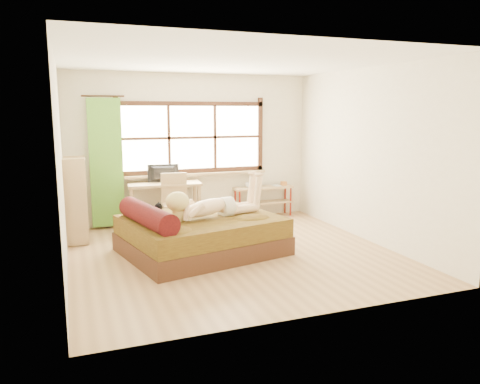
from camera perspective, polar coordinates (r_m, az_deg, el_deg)
name	(u,v)px	position (r m, az deg, el deg)	size (l,w,h in m)	color
floor	(233,253)	(6.82, -0.86, -7.50)	(4.50, 4.50, 0.00)	#9E754C
ceiling	(232,61)	(6.54, -0.93, 15.70)	(4.50, 4.50, 0.00)	white
wall_back	(192,148)	(8.69, -5.85, 5.30)	(4.50, 4.50, 0.00)	silver
wall_front	(311,184)	(4.50, 8.66, 0.97)	(4.50, 4.50, 0.00)	silver
wall_left	(61,167)	(6.18, -21.01, 2.84)	(4.50, 4.50, 0.00)	silver
wall_right	(368,155)	(7.59, 15.39, 4.34)	(4.50, 4.50, 0.00)	silver
window	(192,140)	(8.65, -5.82, 6.34)	(2.80, 0.16, 1.46)	#FFEDBF
curtain	(106,163)	(8.34, -16.00, 3.40)	(0.55, 0.10, 2.20)	#468925
bed	(199,234)	(6.80, -5.07, -5.09)	(2.42, 2.11, 0.80)	#311B0E
woman	(212,195)	(6.69, -3.40, -0.42)	(1.47, 0.42, 0.63)	beige
kitten	(150,211)	(6.68, -10.92, -2.26)	(0.32, 0.13, 0.25)	black
desk	(164,188)	(8.35, -9.19, 0.43)	(1.31, 0.69, 0.79)	#A48459
monitor	(164,173)	(8.36, -9.31, 2.25)	(0.55, 0.07, 0.31)	black
chair	(175,199)	(8.05, -7.91, -0.86)	(0.48, 0.48, 0.99)	#A48459
pipe_shelf	(264,195)	(9.08, 2.92, -0.31)	(1.18, 0.32, 0.66)	#A48459
cup	(249,185)	(8.93, 1.09, 0.87)	(0.13, 0.13, 0.10)	gray
book	(273,186)	(9.12, 4.01, 0.77)	(0.15, 0.20, 0.02)	gray
bookshelf	(76,200)	(7.71, -19.35, -0.89)	(0.35, 0.59, 1.32)	#A48459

